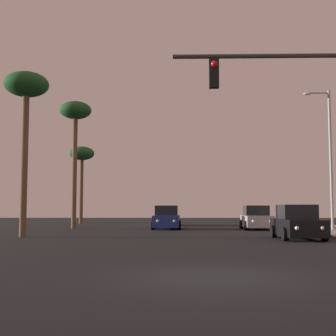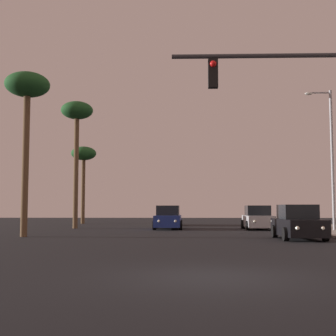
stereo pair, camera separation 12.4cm
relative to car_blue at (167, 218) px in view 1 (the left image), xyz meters
name	(u,v)px [view 1 (the left image)]	position (x,y,z in m)	size (l,w,h in m)	color
ground_plane	(215,277)	(1.68, -23.14, -0.76)	(120.00, 120.00, 0.00)	black
car_blue	(167,218)	(0.00, 0.00, 0.00)	(2.04, 4.33, 1.68)	navy
car_tan	(168,217)	(-0.11, 7.03, 0.00)	(2.04, 4.32, 1.68)	tan
car_silver	(256,219)	(6.35, -0.41, 0.00)	(2.04, 4.33, 1.68)	#B7B7BC
car_black	(297,223)	(6.67, -10.58, 0.00)	(2.04, 4.33, 1.68)	black
street_lamp	(328,152)	(10.52, -3.61, 4.36)	(1.74, 0.24, 9.00)	#99999E
palm_tree_mid	(75,118)	(-6.91, 0.86, 7.51)	(2.40, 2.40, 9.52)	brown
palm_tree_near	(26,93)	(-7.35, -9.14, 6.91)	(2.40, 2.40, 8.83)	brown
palm_tree_far	(82,157)	(-8.48, 10.86, 5.64)	(2.40, 2.40, 7.41)	brown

